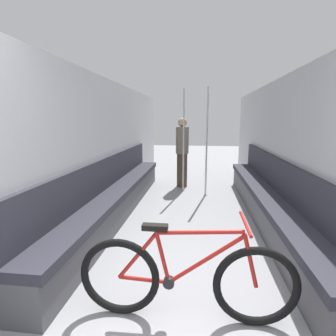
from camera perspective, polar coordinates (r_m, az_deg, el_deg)
wall_left at (r=4.35m, az=-14.52°, el=4.08°), size 0.10×9.32×2.26m
wall_right at (r=4.26m, az=24.88°, el=3.30°), size 0.10×9.32×2.26m
bench_seat_row_left at (r=4.48m, az=-10.97°, el=-5.99°), size 0.43×5.01×0.99m
bench_seat_row_right at (r=4.41m, az=20.93°, el=-6.80°), size 0.43×5.01×0.99m
bicycle at (r=2.26m, az=3.83°, el=-23.05°), size 1.74×0.46×0.86m
grab_pole_near at (r=5.46m, az=8.42°, el=5.16°), size 0.08×0.08×2.24m
grab_pole_far at (r=5.77m, az=3.38°, el=5.54°), size 0.08×0.08×2.24m
passenger_standing at (r=6.19m, az=3.10°, el=3.55°), size 0.30×0.30×1.63m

